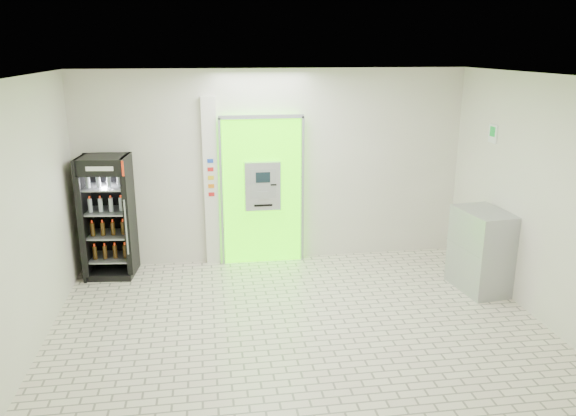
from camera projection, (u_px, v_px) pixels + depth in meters
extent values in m
plane|color=beige|center=(301.00, 332.00, 6.75)|extent=(6.00, 6.00, 0.00)
plane|color=silver|center=(274.00, 167.00, 8.71)|extent=(6.00, 0.00, 6.00)
plane|color=silver|center=(362.00, 312.00, 3.96)|extent=(6.00, 0.00, 6.00)
plane|color=silver|center=(21.00, 224.00, 5.91)|extent=(0.00, 5.00, 5.00)
plane|color=silver|center=(546.00, 202.00, 6.76)|extent=(0.00, 5.00, 5.00)
plane|color=white|center=(302.00, 76.00, 5.92)|extent=(6.00, 6.00, 0.00)
cube|color=#40F400|center=(262.00, 191.00, 8.72)|extent=(1.20, 0.12, 2.30)
cube|color=gray|center=(261.00, 117.00, 8.33)|extent=(1.28, 0.04, 0.06)
cube|color=gray|center=(221.00, 193.00, 8.56)|extent=(0.04, 0.04, 2.30)
cube|color=gray|center=(303.00, 190.00, 8.74)|extent=(0.04, 0.04, 2.30)
cube|color=black|center=(269.00, 231.00, 8.86)|extent=(0.62, 0.01, 0.67)
cube|color=black|center=(239.00, 139.00, 8.39)|extent=(0.22, 0.01, 0.18)
cube|color=#9D9FA4|center=(263.00, 186.00, 8.58)|extent=(0.55, 0.12, 0.75)
cube|color=black|center=(263.00, 177.00, 8.48)|extent=(0.22, 0.01, 0.16)
cube|color=gray|center=(263.00, 195.00, 8.56)|extent=(0.16, 0.01, 0.12)
cube|color=black|center=(274.00, 185.00, 8.54)|extent=(0.09, 0.01, 0.02)
cube|color=black|center=(263.00, 205.00, 8.60)|extent=(0.28, 0.01, 0.03)
cube|color=silver|center=(211.00, 183.00, 8.58)|extent=(0.22, 0.10, 2.60)
cube|color=#193FB2|center=(210.00, 161.00, 8.43)|extent=(0.09, 0.01, 0.06)
cube|color=red|center=(211.00, 169.00, 8.47)|extent=(0.09, 0.01, 0.06)
cube|color=yellow|center=(211.00, 178.00, 8.50)|extent=(0.09, 0.01, 0.06)
cube|color=orange|center=(211.00, 186.00, 8.54)|extent=(0.09, 0.01, 0.06)
cube|color=red|center=(212.00, 194.00, 8.58)|extent=(0.09, 0.01, 0.06)
cube|color=black|center=(108.00, 217.00, 8.22)|extent=(0.74, 0.69, 1.80)
cube|color=black|center=(111.00, 211.00, 8.49)|extent=(0.68, 0.12, 1.80)
cube|color=#B72309|center=(99.00, 169.00, 7.72)|extent=(0.66, 0.08, 0.22)
cube|color=white|center=(99.00, 169.00, 7.71)|extent=(0.38, 0.05, 0.06)
cube|color=black|center=(113.00, 271.00, 8.46)|extent=(0.74, 0.69, 0.09)
cylinder|color=gray|center=(126.00, 227.00, 7.97)|extent=(0.03, 0.03, 0.81)
cube|color=gray|center=(112.00, 257.00, 8.40)|extent=(0.62, 0.58, 0.02)
cube|color=gray|center=(110.00, 234.00, 8.30)|extent=(0.62, 0.58, 0.02)
cube|color=gray|center=(107.00, 211.00, 8.20)|extent=(0.62, 0.58, 0.02)
cube|color=gray|center=(105.00, 187.00, 8.10)|extent=(0.62, 0.58, 0.02)
cube|color=#9D9FA4|center=(482.00, 250.00, 7.80)|extent=(0.67, 0.92, 1.15)
cube|color=gray|center=(462.00, 248.00, 7.74)|extent=(0.10, 0.84, 0.01)
cube|color=white|center=(493.00, 134.00, 7.92)|extent=(0.02, 0.22, 0.26)
cube|color=#0C892A|center=(492.00, 132.00, 7.91)|extent=(0.00, 0.14, 0.14)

